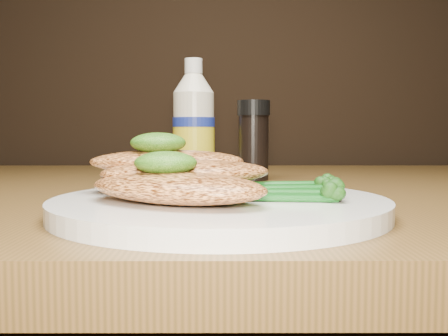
{
  "coord_description": "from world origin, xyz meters",
  "views": [
    {
      "loc": [
        0.04,
        0.38,
        0.82
      ],
      "look_at": [
        0.04,
        0.82,
        0.79
      ],
      "focal_mm": 41.13,
      "sensor_mm": 36.0,
      "label": 1
    }
  ],
  "objects": [
    {
      "name": "plate",
      "position": [
        0.04,
        0.81,
        0.76
      ],
      "size": [
        0.28,
        0.28,
        0.01
      ],
      "primitive_type": "cylinder",
      "color": "white",
      "rests_on": "dining_table"
    },
    {
      "name": "chicken_front",
      "position": [
        0.0,
        0.77,
        0.78
      ],
      "size": [
        0.17,
        0.15,
        0.02
      ],
      "primitive_type": "ellipsoid",
      "rotation": [
        0.0,
        0.0,
        -0.53
      ],
      "color": "#EF924C",
      "rests_on": "plate"
    },
    {
      "name": "chicken_mid",
      "position": [
        0.01,
        0.82,
        0.78
      ],
      "size": [
        0.16,
        0.11,
        0.02
      ],
      "primitive_type": "ellipsoid",
      "rotation": [
        0.0,
        0.0,
        0.26
      ],
      "color": "#EF924C",
      "rests_on": "plate"
    },
    {
      "name": "chicken_back",
      "position": [
        -0.01,
        0.85,
        0.79
      ],
      "size": [
        0.15,
        0.09,
        0.02
      ],
      "primitive_type": "ellipsoid",
      "rotation": [
        0.0,
        0.0,
        0.11
      ],
      "color": "#EF924C",
      "rests_on": "plate"
    },
    {
      "name": "pesto_front",
      "position": [
        -0.0,
        0.78,
        0.8
      ],
      "size": [
        0.06,
        0.05,
        0.02
      ],
      "primitive_type": "ellipsoid",
      "rotation": [
        0.0,
        0.0,
        -0.17
      ],
      "color": "#0F3708",
      "rests_on": "chicken_front"
    },
    {
      "name": "pesto_back",
      "position": [
        -0.02,
        0.84,
        0.81
      ],
      "size": [
        0.05,
        0.05,
        0.02
      ],
      "primitive_type": "ellipsoid",
      "rotation": [
        0.0,
        0.0,
        0.01
      ],
      "color": "#0F3708",
      "rests_on": "chicken_back"
    },
    {
      "name": "broccolini_bundle",
      "position": [
        0.08,
        0.81,
        0.77
      ],
      "size": [
        0.13,
        0.1,
        0.02
      ],
      "primitive_type": null,
      "rotation": [
        0.0,
        0.0,
        0.02
      ],
      "color": "#125518",
      "rests_on": "plate"
    },
    {
      "name": "mayo_bottle",
      "position": [
        -0.0,
        1.17,
        0.84
      ],
      "size": [
        0.07,
        0.07,
        0.18
      ],
      "primitive_type": null,
      "rotation": [
        0.0,
        0.0,
        0.02
      ],
      "color": "beige",
      "rests_on": "dining_table"
    },
    {
      "name": "pepper_grinder",
      "position": [
        0.09,
        1.12,
        0.81
      ],
      "size": [
        0.05,
        0.05,
        0.12
      ],
      "primitive_type": null,
      "rotation": [
        0.0,
        0.0,
        -0.06
      ],
      "color": "black",
      "rests_on": "dining_table"
    }
  ]
}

